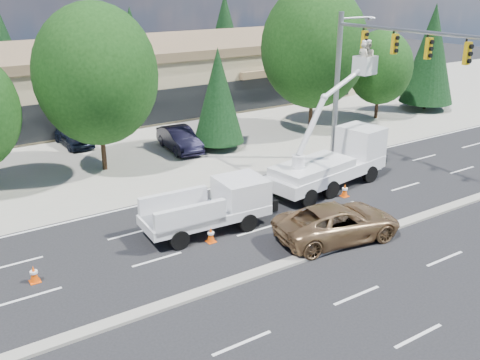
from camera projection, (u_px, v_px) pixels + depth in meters
ground at (301, 259)px, 22.01m from camera, size 140.00×140.00×0.00m
concrete_apron at (122, 142)px, 37.69m from camera, size 140.00×22.00×0.01m
road_median at (301, 258)px, 21.99m from camera, size 120.00×0.55×0.12m
strip_mall at (75, 80)px, 44.51m from camera, size 50.40×15.40×5.50m
tree_front_d at (96, 75)px, 30.22m from camera, size 7.01×7.01×9.73m
tree_front_e at (218, 96)px, 35.03m from camera, size 3.40×3.40×6.70m
tree_front_f at (314, 47)px, 38.17m from camera, size 7.62×7.62×10.58m
tree_front_g at (380, 67)px, 42.45m from camera, size 5.10×5.10×7.08m
tree_front_h at (431, 54)px, 45.28m from camera, size 4.51×4.51×8.89m
tree_back_c at (131, 41)px, 58.51m from camera, size 4.03×4.03×7.93m
tree_back_d at (225, 30)px, 64.37m from camera, size 4.65×4.65×9.16m
signal_mast at (365, 67)px, 30.47m from camera, size 2.76×10.16×9.00m
utility_pickup at (214, 211)px, 24.33m from camera, size 5.92×2.56×2.23m
bucket_truck at (337, 155)px, 29.35m from camera, size 8.08×3.49×7.75m
traffic_cone_a at (34, 274)px, 20.26m from camera, size 0.40×0.40×0.70m
traffic_cone_b at (211, 235)px, 23.34m from camera, size 0.40×0.40×0.70m
traffic_cone_c at (249, 214)px, 25.35m from camera, size 0.40×0.40×0.70m
traffic_cone_d at (345, 190)px, 28.19m from camera, size 0.40×0.40×0.70m
minivan at (338, 222)px, 23.47m from camera, size 6.05×3.52×1.59m
parked_car_west at (73, 135)px, 36.65m from camera, size 1.92×4.49×1.51m
parked_car_east at (179, 139)px, 35.57m from camera, size 2.02×4.82×1.55m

